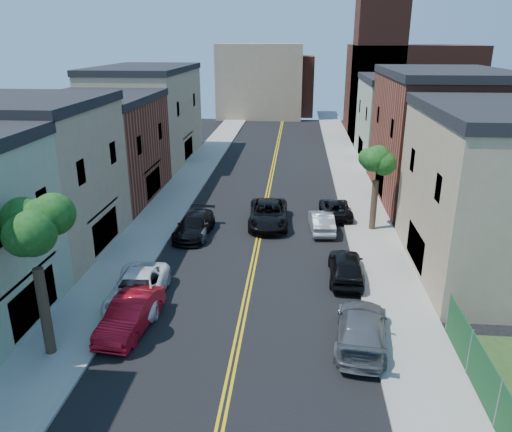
% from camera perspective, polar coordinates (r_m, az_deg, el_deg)
% --- Properties ---
extents(sidewalk_left, '(3.20, 100.00, 0.15)m').
position_cam_1_polar(sidewalk_left, '(46.33, -8.32, 3.56)').
color(sidewalk_left, gray).
rests_on(sidewalk_left, ground).
extents(sidewalk_right, '(3.20, 100.00, 0.15)m').
position_cam_1_polar(sidewalk_right, '(45.50, 11.49, 3.06)').
color(sidewalk_right, gray).
rests_on(sidewalk_right, ground).
extents(curb_left, '(0.30, 100.00, 0.15)m').
position_cam_1_polar(curb_left, '(45.97, -6.19, 3.52)').
color(curb_left, gray).
rests_on(curb_left, ground).
extents(curb_right, '(0.30, 100.00, 0.15)m').
position_cam_1_polar(curb_right, '(45.32, 9.29, 3.14)').
color(curb_right, gray).
rests_on(curb_right, ground).
extents(bldg_left_tan_near, '(9.00, 10.00, 9.00)m').
position_cam_1_polar(bldg_left_tan_near, '(33.78, -24.56, 3.62)').
color(bldg_left_tan_near, '#998466').
rests_on(bldg_left_tan_near, ground).
extents(bldg_left_brick, '(9.00, 12.00, 8.00)m').
position_cam_1_polar(bldg_left_brick, '(43.51, -17.67, 7.11)').
color(bldg_left_brick, brown).
rests_on(bldg_left_brick, ground).
extents(bldg_left_tan_far, '(9.00, 16.00, 9.50)m').
position_cam_1_polar(bldg_left_tan_far, '(56.37, -12.47, 11.07)').
color(bldg_left_tan_far, '#998466').
rests_on(bldg_left_tan_far, ground).
extents(bldg_right_tan, '(9.00, 12.00, 9.00)m').
position_cam_1_polar(bldg_right_tan, '(30.84, 26.62, 1.88)').
color(bldg_right_tan, '#998466').
rests_on(bldg_right_tan, ground).
extents(bldg_right_brick, '(9.00, 14.00, 10.00)m').
position_cam_1_polar(bldg_right_brick, '(43.63, 20.28, 8.19)').
color(bldg_right_brick, brown).
rests_on(bldg_right_brick, ground).
extents(bldg_right_palegrn, '(9.00, 12.00, 8.50)m').
position_cam_1_polar(bldg_right_palegrn, '(57.17, 16.66, 10.33)').
color(bldg_right_palegrn, gray).
rests_on(bldg_right_palegrn, ground).
extents(church, '(16.20, 14.20, 22.60)m').
position_cam_1_polar(church, '(71.96, 16.42, 14.57)').
color(church, '#4C2319').
rests_on(church, ground).
extents(backdrop_left, '(14.00, 8.00, 12.00)m').
position_cam_1_polar(backdrop_left, '(85.83, 0.46, 15.23)').
color(backdrop_left, '#998466').
rests_on(backdrop_left, ground).
extents(backdrop_center, '(10.00, 8.00, 10.00)m').
position_cam_1_polar(backdrop_center, '(89.69, 3.29, 14.76)').
color(backdrop_center, brown).
rests_on(backdrop_center, ground).
extents(tree_left_mid, '(5.20, 5.20, 9.29)m').
position_cam_1_polar(tree_left_mid, '(21.11, -24.69, 0.55)').
color(tree_left_mid, '#3C2F1E').
rests_on(tree_left_mid, sidewalk_left).
extents(tree_right_far, '(4.40, 4.40, 8.03)m').
position_cam_1_polar(tree_right_far, '(34.52, 13.94, 7.32)').
color(tree_right_far, '#3C2F1E').
rests_on(tree_right_far, sidewalk_right).
extents(red_sedan, '(2.17, 4.91, 1.57)m').
position_cam_1_polar(red_sedan, '(24.17, -14.25, -10.94)').
color(red_sedan, '#AB0B1A').
rests_on(red_sedan, ground).
extents(white_pickup, '(3.04, 5.82, 1.56)m').
position_cam_1_polar(white_pickup, '(26.27, -13.49, -8.23)').
color(white_pickup, white).
rests_on(white_pickup, ground).
extents(grey_car_left, '(2.10, 4.64, 1.55)m').
position_cam_1_polar(grey_car_left, '(34.52, -6.92, -0.88)').
color(grey_car_left, '#5A5C62').
rests_on(grey_car_left, ground).
extents(black_car_left, '(2.46, 5.22, 1.47)m').
position_cam_1_polar(black_car_left, '(34.28, -7.11, -1.10)').
color(black_car_left, black).
rests_on(black_car_left, ground).
extents(grey_car_right, '(2.91, 5.69, 1.58)m').
position_cam_1_polar(grey_car_right, '(22.94, 12.04, -12.52)').
color(grey_car_right, '#54585C').
rests_on(grey_car_right, ground).
extents(black_car_right, '(2.04, 4.78, 1.61)m').
position_cam_1_polar(black_car_right, '(28.40, 10.34, -5.71)').
color(black_car_right, black).
rests_on(black_car_right, ground).
extents(silver_car_right, '(1.84, 4.46, 1.44)m').
position_cam_1_polar(silver_car_right, '(35.15, 7.53, -0.62)').
color(silver_car_right, '#A3A5AA').
rests_on(silver_car_right, ground).
extents(dark_car_right_far, '(2.43, 4.87, 1.33)m').
position_cam_1_polar(dark_car_right_far, '(38.19, 9.13, 0.89)').
color(dark_car_right_far, black).
rests_on(dark_car_right_far, ground).
extents(black_suv_lane, '(3.01, 6.10, 1.67)m').
position_cam_1_polar(black_suv_lane, '(36.00, 1.43, 0.25)').
color(black_suv_lane, black).
rests_on(black_suv_lane, ground).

